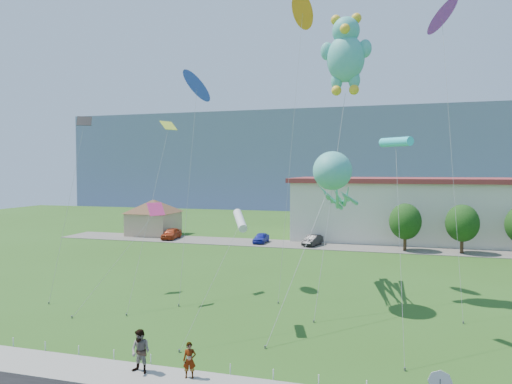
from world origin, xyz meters
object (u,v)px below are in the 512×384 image
(parked_car_black, at_px, (313,240))
(octopus_kite, at_px, (335,183))
(parked_car_red, at_px, (171,233))
(parked_car_blue, at_px, (261,238))
(pedestrian_left, at_px, (190,360))
(pedestrian_right, at_px, (141,351))
(teddy_bear_kite, at_px, (346,53))
(pavilion, at_px, (154,214))

(parked_car_black, bearing_deg, octopus_kite, -64.33)
(parked_car_red, height_order, parked_car_blue, parked_car_red)
(pedestrian_left, xyz_separation_m, parked_car_red, (-19.17, 37.17, -0.11))
(pedestrian_left, bearing_deg, parked_car_red, 99.31)
(pedestrian_right, distance_m, parked_car_blue, 37.59)
(parked_car_red, bearing_deg, parked_car_blue, -4.87)
(pedestrian_left, relative_size, parked_car_red, 0.37)
(parked_car_red, xyz_separation_m, parked_car_blue, (12.43, 0.02, -0.10))
(octopus_kite, xyz_separation_m, teddy_bear_kite, (0.55, 1.71, 9.53))
(octopus_kite, relative_size, teddy_bear_kite, 0.78)
(parked_car_red, bearing_deg, teddy_bear_kite, -45.59)
(parked_car_red, xyz_separation_m, teddy_bear_kite, (24.51, -21.03, 17.07))
(pedestrian_right, xyz_separation_m, parked_car_red, (-16.83, 37.31, -0.30))
(pavilion, relative_size, parked_car_red, 2.17)
(parked_car_blue, bearing_deg, parked_car_red, -178.93)
(pedestrian_right, relative_size, teddy_bear_kite, 0.09)
(pavilion, bearing_deg, teddy_bear_kite, -39.97)
(parked_car_black, distance_m, teddy_bear_kite, 27.51)
(pavilion, bearing_deg, parked_car_black, -8.10)
(teddy_bear_kite, bearing_deg, parked_car_black, 104.75)
(octopus_kite, distance_m, teddy_bear_kite, 9.70)
(parked_car_red, relative_size, parked_car_black, 1.09)
(pedestrian_right, bearing_deg, octopus_kite, 71.43)
(parked_car_blue, bearing_deg, teddy_bear_kite, -59.17)
(parked_car_blue, distance_m, octopus_kite, 26.63)
(parked_car_blue, bearing_deg, pedestrian_left, -78.75)
(pedestrian_right, distance_m, parked_car_black, 37.15)
(pedestrian_left, height_order, parked_car_blue, pedestrian_left)
(parked_car_black, xyz_separation_m, teddy_bear_kite, (5.48, -20.80, 17.15))
(parked_car_red, height_order, teddy_bear_kite, teddy_bear_kite)
(pavilion, xyz_separation_m, parked_car_red, (4.27, -3.09, -2.24))
(pedestrian_right, relative_size, parked_car_black, 0.50)
(pavilion, xyz_separation_m, parked_car_black, (23.30, -3.32, -2.32))
(pedestrian_left, relative_size, teddy_bear_kite, 0.08)
(pavilion, height_order, parked_car_red, pavilion)
(pedestrian_left, bearing_deg, parked_car_black, 72.25)
(pedestrian_right, height_order, parked_car_black, pedestrian_right)
(pavilion, bearing_deg, pedestrian_left, -59.80)
(pavilion, height_order, parked_car_black, pavilion)
(parked_car_red, height_order, octopus_kite, octopus_kite)
(pavilion, relative_size, teddy_bear_kite, 0.45)
(pedestrian_left, height_order, octopus_kite, octopus_kite)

